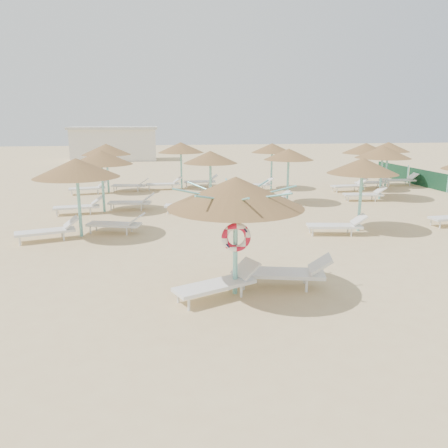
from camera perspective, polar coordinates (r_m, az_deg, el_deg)
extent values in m
plane|color=#D1B67F|center=(10.80, 2.49, -8.20)|extent=(120.00, 120.00, 0.00)
cylinder|color=#75CBC3|center=(10.03, 1.49, -2.93)|extent=(0.11, 0.11, 2.31)
cone|color=brown|center=(9.75, 1.53, 4.20)|extent=(3.08, 3.08, 0.69)
cylinder|color=#75CBC3|center=(9.79, 1.52, 2.73)|extent=(0.20, 0.20, 0.12)
cylinder|color=#75CBC3|center=(9.90, 5.59, 4.01)|extent=(1.39, 0.04, 0.35)
cylinder|color=#75CBC3|center=(10.34, 3.78, 4.45)|extent=(1.02, 1.02, 0.35)
cylinder|color=#75CBC3|center=(10.44, 0.84, 4.57)|extent=(0.04, 1.39, 0.35)
cylinder|color=#75CBC3|center=(10.17, -1.76, 4.32)|extent=(1.02, 1.02, 0.35)
cylinder|color=#75CBC3|center=(9.65, -2.62, 3.81)|extent=(1.39, 0.04, 0.35)
cylinder|color=#75CBC3|center=(9.19, -1.00, 3.32)|extent=(1.02, 1.02, 0.35)
cylinder|color=#75CBC3|center=(9.07, 2.33, 3.18)|extent=(0.04, 1.39, 0.35)
cylinder|color=#75CBC3|center=(9.37, 5.10, 3.48)|extent=(1.02, 1.02, 0.35)
torus|color=red|center=(9.87, 1.60, -1.75)|extent=(0.68, 0.15, 0.68)
cylinder|color=white|center=(9.51, -4.62, -10.44)|extent=(0.06, 0.06, 0.28)
cylinder|color=white|center=(9.92, -6.01, -9.42)|extent=(0.06, 0.06, 0.28)
cylinder|color=white|center=(10.16, 2.25, -8.78)|extent=(0.06, 0.06, 0.28)
cylinder|color=white|center=(10.55, 0.68, -7.91)|extent=(0.06, 0.06, 0.28)
cube|color=white|center=(10.01, -1.21, -8.01)|extent=(2.01, 1.34, 0.08)
cube|color=white|center=(10.36, 2.86, -5.82)|extent=(0.69, 0.75, 0.37)
cylinder|color=white|center=(10.57, 2.58, -7.80)|extent=(0.07, 0.07, 0.31)
cylinder|color=white|center=(11.09, 2.71, -6.76)|extent=(0.07, 0.07, 0.31)
cylinder|color=white|center=(10.61, 10.73, -7.94)|extent=(0.07, 0.07, 0.31)
cylinder|color=white|center=(11.13, 10.47, -6.90)|extent=(0.07, 0.07, 0.31)
cube|color=white|center=(10.76, 7.40, -6.37)|extent=(2.21, 1.17, 0.09)
cube|color=white|center=(10.75, 12.47, -5.10)|extent=(0.68, 0.77, 0.40)
cylinder|color=#75CBC3|center=(15.82, -18.39, 2.48)|extent=(0.11, 0.11, 2.30)
cone|color=brown|center=(15.64, -18.73, 6.97)|extent=(2.88, 2.88, 0.65)
cylinder|color=#75CBC3|center=(15.67, -18.67, 6.07)|extent=(0.20, 0.20, 0.12)
cylinder|color=white|center=(15.62, -25.12, -2.06)|extent=(0.06, 0.06, 0.28)
cylinder|color=white|center=(16.11, -25.15, -1.62)|extent=(0.06, 0.06, 0.28)
cylinder|color=white|center=(15.67, -20.20, -1.56)|extent=(0.06, 0.06, 0.28)
cylinder|color=white|center=(16.15, -20.38, -1.13)|extent=(0.06, 0.06, 0.28)
cube|color=white|center=(15.83, -22.32, -0.92)|extent=(2.00, 1.14, 0.08)
cube|color=white|center=(15.84, -19.34, 0.24)|extent=(0.64, 0.71, 0.36)
cylinder|color=white|center=(16.27, -17.06, -0.77)|extent=(0.06, 0.06, 0.28)
cylinder|color=white|center=(16.71, -16.35, -0.35)|extent=(0.06, 0.06, 0.28)
cylinder|color=white|center=(15.75, -12.60, -0.96)|extent=(0.06, 0.06, 0.28)
cylinder|color=white|center=(16.21, -11.99, -0.52)|extent=(0.06, 0.06, 0.28)
cube|color=white|center=(16.13, -14.16, -0.04)|extent=(2.00, 1.14, 0.08)
cube|color=white|center=(15.78, -11.34, 0.70)|extent=(0.64, 0.71, 0.36)
cylinder|color=#75CBC3|center=(19.86, -15.55, 4.82)|extent=(0.11, 0.11, 2.30)
cone|color=brown|center=(19.72, -15.77, 8.38)|extent=(2.70, 2.70, 0.61)
cylinder|color=#75CBC3|center=(19.74, -15.73, 7.69)|extent=(0.20, 0.20, 0.12)
cylinder|color=white|center=(19.61, -21.01, 1.30)|extent=(0.06, 0.06, 0.28)
cylinder|color=white|center=(20.10, -20.90, 1.59)|extent=(0.06, 0.06, 0.28)
cylinder|color=white|center=(19.54, -17.07, 1.56)|extent=(0.06, 0.06, 0.28)
cylinder|color=white|center=(20.03, -17.05, 1.85)|extent=(0.06, 0.06, 0.28)
cube|color=white|center=(19.77, -18.69, 2.11)|extent=(1.96, 0.86, 0.08)
cube|color=white|center=(19.70, -16.27, 2.96)|extent=(0.56, 0.66, 0.36)
cylinder|color=white|center=(20.15, -14.54, 2.08)|extent=(0.06, 0.06, 0.28)
cylinder|color=white|center=(20.63, -14.23, 2.36)|extent=(0.06, 0.06, 0.28)
cylinder|color=white|center=(19.88, -10.75, 2.13)|extent=(0.06, 0.06, 0.28)
cylinder|color=white|center=(20.37, -10.53, 2.41)|extent=(0.06, 0.06, 0.28)
cube|color=white|center=(20.19, -12.20, 2.75)|extent=(1.96, 0.86, 0.08)
cube|color=white|center=(20.00, -9.84, 3.46)|extent=(0.56, 0.66, 0.36)
cylinder|color=#75CBC3|center=(25.10, -14.96, 6.59)|extent=(0.11, 0.11, 2.30)
cone|color=brown|center=(24.99, -15.13, 9.41)|extent=(2.65, 2.65, 0.60)
cylinder|color=#75CBC3|center=(25.00, -15.10, 8.86)|extent=(0.20, 0.20, 0.12)
cylinder|color=white|center=(24.73, -19.25, 3.83)|extent=(0.06, 0.06, 0.28)
cylinder|color=white|center=(25.22, -19.26, 4.00)|extent=(0.06, 0.06, 0.28)
cylinder|color=white|center=(24.75, -16.13, 4.06)|extent=(0.06, 0.06, 0.28)
cylinder|color=white|center=(25.25, -16.20, 4.23)|extent=(0.06, 0.06, 0.28)
cube|color=white|center=(24.95, -17.45, 4.46)|extent=(1.98, 0.95, 0.08)
cube|color=white|center=(24.95, -15.54, 5.15)|extent=(0.58, 0.68, 0.36)
cylinder|color=white|center=(25.40, -14.17, 4.41)|extent=(0.06, 0.06, 0.28)
cylinder|color=white|center=(25.87, -13.88, 4.59)|extent=(0.06, 0.06, 0.28)
cylinder|color=white|center=(25.07, -11.19, 4.45)|extent=(0.06, 0.06, 0.28)
cylinder|color=white|center=(25.55, -10.95, 4.63)|extent=(0.06, 0.06, 0.28)
cube|color=white|center=(25.41, -12.30, 4.93)|extent=(1.98, 0.95, 0.08)
cube|color=white|center=(25.18, -10.44, 5.49)|extent=(0.58, 0.68, 0.36)
cylinder|color=#75CBC3|center=(19.44, -1.77, 5.13)|extent=(0.11, 0.11, 2.30)
cone|color=brown|center=(19.29, -1.80, 8.74)|extent=(2.38, 2.38, 0.53)
cylinder|color=#75CBC3|center=(19.31, -1.79, 8.06)|extent=(0.20, 0.20, 0.12)
cylinder|color=white|center=(18.97, -7.35, 1.71)|extent=(0.06, 0.06, 0.28)
cylinder|color=white|center=(19.45, -7.16, 2.01)|extent=(0.06, 0.06, 0.28)
cylinder|color=white|center=(18.83, -3.28, 1.71)|extent=(0.06, 0.06, 0.28)
cylinder|color=white|center=(19.32, -3.18, 2.02)|extent=(0.06, 0.06, 0.28)
cube|color=white|center=(19.08, -4.89, 2.40)|extent=(1.98, 0.92, 0.08)
cube|color=white|center=(18.98, -2.34, 3.11)|extent=(0.58, 0.67, 0.36)
cylinder|color=#75CBC3|center=(25.93, -5.60, 7.20)|extent=(0.11, 0.11, 2.30)
cone|color=brown|center=(25.83, -5.66, 9.93)|extent=(2.67, 2.67, 0.60)
cylinder|color=#75CBC3|center=(25.84, -5.65, 9.40)|extent=(0.20, 0.20, 0.12)
cylinder|color=white|center=(25.36, -9.74, 4.62)|extent=(0.06, 0.06, 0.28)
cylinder|color=white|center=(25.85, -9.77, 4.79)|extent=(0.06, 0.06, 0.28)
cylinder|color=white|center=(25.42, -6.69, 4.74)|extent=(0.06, 0.06, 0.28)
cylinder|color=white|center=(25.91, -6.77, 4.91)|extent=(0.06, 0.06, 0.28)
cube|color=white|center=(25.61, -7.97, 5.17)|extent=(1.92, 0.69, 0.08)
cube|color=white|center=(25.63, -6.08, 5.78)|extent=(0.51, 0.62, 0.36)
cylinder|color=white|center=(26.16, -4.92, 5.03)|extent=(0.06, 0.06, 0.28)
cylinder|color=white|center=(26.65, -4.96, 5.19)|extent=(0.06, 0.06, 0.28)
cylinder|color=white|center=(26.24, -1.96, 5.10)|extent=(0.06, 0.06, 0.28)
cylinder|color=white|center=(26.73, -2.05, 5.26)|extent=(0.06, 0.06, 0.28)
cube|color=white|center=(26.42, -3.20, 5.54)|extent=(1.92, 0.69, 0.08)
cube|color=white|center=(26.45, -1.36, 6.09)|extent=(0.51, 0.62, 0.36)
cylinder|color=#75CBC3|center=(16.54, 17.36, 3.02)|extent=(0.11, 0.11, 2.30)
cone|color=brown|center=(16.37, 17.67, 7.27)|extent=(2.49, 2.49, 0.56)
cylinder|color=#75CBC3|center=(16.40, 17.61, 6.45)|extent=(0.20, 0.20, 0.12)
cylinder|color=white|center=(15.54, 11.50, -1.10)|extent=(0.06, 0.06, 0.28)
cylinder|color=white|center=(16.02, 11.19, -0.64)|extent=(0.06, 0.06, 0.28)
cylinder|color=white|center=(15.84, 16.31, -1.10)|extent=(0.06, 0.06, 0.28)
cylinder|color=white|center=(16.31, 15.86, -0.66)|extent=(0.06, 0.06, 0.28)
cube|color=white|center=(15.90, 14.21, -0.24)|extent=(1.98, 0.94, 0.08)
cube|color=white|center=(16.06, 17.21, 0.58)|extent=(0.58, 0.67, 0.36)
cylinder|color=#75CBC3|center=(21.21, 8.33, 5.70)|extent=(0.11, 0.11, 2.30)
cone|color=brown|center=(21.08, 8.44, 9.01)|extent=(2.36, 2.36, 0.53)
cylinder|color=#75CBC3|center=(21.10, 8.42, 8.39)|extent=(0.20, 0.20, 0.12)
cylinder|color=white|center=(20.34, 3.53, 2.60)|extent=(0.06, 0.06, 0.28)
cylinder|color=white|center=(20.82, 3.35, 2.86)|extent=(0.06, 0.06, 0.28)
cylinder|color=white|center=(20.56, 7.27, 2.63)|extent=(0.06, 0.06, 0.28)
cylinder|color=white|center=(21.04, 7.00, 2.89)|extent=(0.06, 0.06, 0.28)
cube|color=white|center=(20.67, 5.65, 3.24)|extent=(1.94, 0.77, 0.08)
cube|color=white|center=(20.79, 7.98, 3.91)|extent=(0.53, 0.64, 0.36)
cylinder|color=#75CBC3|center=(25.64, 6.23, 7.11)|extent=(0.11, 0.11, 2.30)
cone|color=brown|center=(25.53, 6.30, 9.85)|extent=(2.38, 2.38, 0.53)
cylinder|color=#75CBC3|center=(25.55, 6.28, 9.34)|extent=(0.20, 0.20, 0.12)
cylinder|color=white|center=(24.73, 2.27, 4.58)|extent=(0.06, 0.06, 0.28)
cylinder|color=white|center=(25.22, 2.06, 4.75)|extent=(0.06, 0.06, 0.28)
cylinder|color=white|center=(25.01, 5.32, 4.63)|extent=(0.06, 0.06, 0.28)
cylinder|color=white|center=(25.49, 5.06, 4.81)|extent=(0.06, 0.06, 0.28)
cube|color=white|center=(25.10, 3.97, 5.11)|extent=(1.91, 0.64, 0.08)
cube|color=white|center=(25.26, 5.88, 5.67)|extent=(0.49, 0.60, 0.36)
cylinder|color=white|center=(18.22, 26.38, -0.11)|extent=(0.06, 0.06, 0.28)
cylinder|color=white|center=(18.59, 25.42, 0.25)|extent=(0.06, 0.06, 0.28)
cylinder|color=#75CBC3|center=(23.65, 19.82, 5.85)|extent=(0.11, 0.11, 2.30)
cone|color=brown|center=(23.53, 20.06, 8.84)|extent=(2.74, 2.74, 0.62)
cylinder|color=#75CBC3|center=(23.55, 20.02, 8.25)|extent=(0.20, 0.20, 0.12)
cylinder|color=white|center=(22.46, 15.92, 3.15)|extent=(0.06, 0.06, 0.28)
cylinder|color=white|center=(22.93, 15.57, 3.38)|extent=(0.06, 0.06, 0.28)
cylinder|color=white|center=(22.88, 19.17, 3.10)|extent=(0.06, 0.06, 0.28)
cylinder|color=white|center=(23.35, 18.76, 3.33)|extent=(0.06, 0.06, 0.28)
cube|color=white|center=(22.91, 17.70, 3.68)|extent=(1.97, 0.88, 0.08)
cube|color=white|center=(23.15, 19.74, 4.22)|extent=(0.56, 0.66, 0.36)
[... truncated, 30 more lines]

